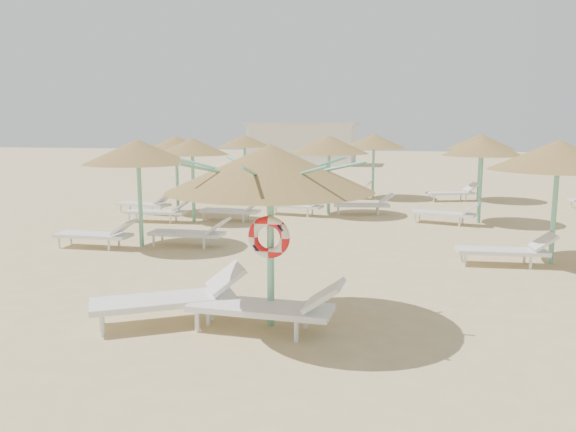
# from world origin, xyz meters

# --- Properties ---
(ground) EXTENTS (120.00, 120.00, 0.00)m
(ground) POSITION_xyz_m (0.00, 0.00, 0.00)
(ground) COLOR tan
(ground) RESTS_ON ground
(main_palapa) EXTENTS (3.08, 3.08, 2.76)m
(main_palapa) POSITION_xyz_m (0.25, -0.37, 2.40)
(main_palapa) COLOR #6EC0A0
(main_palapa) RESTS_ON ground
(lounger_main_a) EXTENTS (2.37, 1.78, 0.85)m
(lounger_main_a) POSITION_xyz_m (-1.25, -0.56, 0.41)
(lounger_main_a) COLOR white
(lounger_main_a) RESTS_ON ground
(lounger_main_b) EXTENTS (2.32, 0.79, 0.83)m
(lounger_main_b) POSITION_xyz_m (0.31, -0.65, 0.40)
(lounger_main_b) COLOR white
(lounger_main_b) RESTS_ON ground
(palapa_field) EXTENTS (19.19, 13.65, 2.72)m
(palapa_field) POSITION_xyz_m (2.59, 10.10, 2.31)
(palapa_field) COLOR #6EC0A0
(palapa_field) RESTS_ON ground
(service_hut) EXTENTS (8.40, 4.40, 3.25)m
(service_hut) POSITION_xyz_m (-6.00, 35.00, 1.64)
(service_hut) COLOR silver
(service_hut) RESTS_ON ground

